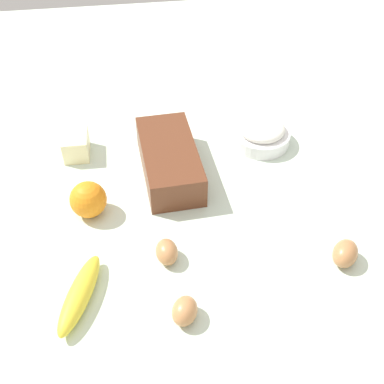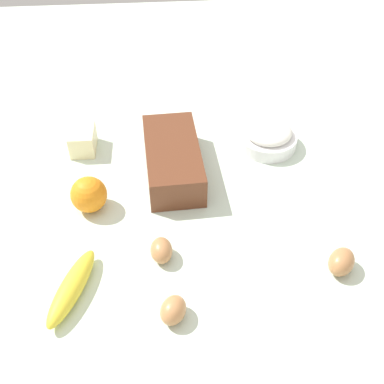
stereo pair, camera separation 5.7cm
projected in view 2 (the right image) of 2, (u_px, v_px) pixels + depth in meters
ground_plane at (192, 207)px, 1.14m from camera, size 2.40×2.40×0.02m
loaf_pan at (173, 158)px, 1.19m from camera, size 0.29×0.14×0.08m
flour_bowl at (268, 136)px, 1.28m from camera, size 0.15×0.15×0.07m
banana at (72, 287)px, 0.94m from camera, size 0.19×0.11×0.04m
orange_fruit at (89, 195)px, 1.10m from camera, size 0.08×0.08×0.08m
butter_block at (83, 140)px, 1.27m from camera, size 0.09×0.07×0.06m
egg_near_butter at (173, 310)px, 0.90m from camera, size 0.07×0.07×0.05m
egg_beside_bowl at (341, 262)px, 0.98m from camera, size 0.08×0.08×0.05m
egg_loose at (161, 250)px, 1.00m from camera, size 0.06×0.05×0.05m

